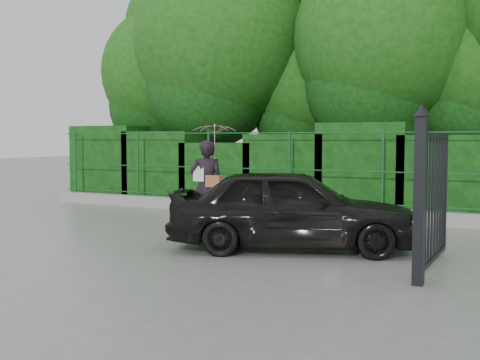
% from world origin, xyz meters
% --- Properties ---
extents(ground, '(80.00, 80.00, 0.00)m').
position_xyz_m(ground, '(0.00, 0.00, 0.00)').
color(ground, gray).
extents(kerb, '(14.00, 0.25, 0.30)m').
position_xyz_m(kerb, '(0.00, 4.50, 0.15)').
color(kerb, '#9E9E99').
rests_on(kerb, ground).
extents(fence, '(14.13, 0.06, 1.80)m').
position_xyz_m(fence, '(0.22, 4.50, 1.20)').
color(fence, '#155324').
rests_on(fence, kerb).
extents(hedge, '(14.20, 1.20, 2.30)m').
position_xyz_m(hedge, '(-0.12, 5.50, 1.04)').
color(hedge, black).
rests_on(hedge, ground).
extents(trees, '(17.10, 6.15, 8.08)m').
position_xyz_m(trees, '(1.14, 7.74, 4.62)').
color(trees, black).
rests_on(trees, ground).
extents(gate, '(0.22, 2.33, 2.36)m').
position_xyz_m(gate, '(4.60, -0.72, 1.19)').
color(gate, black).
rests_on(gate, ground).
extents(woman, '(1.02, 0.95, 2.23)m').
position_xyz_m(woman, '(-0.07, 1.47, 1.42)').
color(woman, black).
rests_on(woman, ground).
extents(car, '(4.52, 3.05, 1.43)m').
position_xyz_m(car, '(2.16, 0.38, 0.71)').
color(car, black).
rests_on(car, ground).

